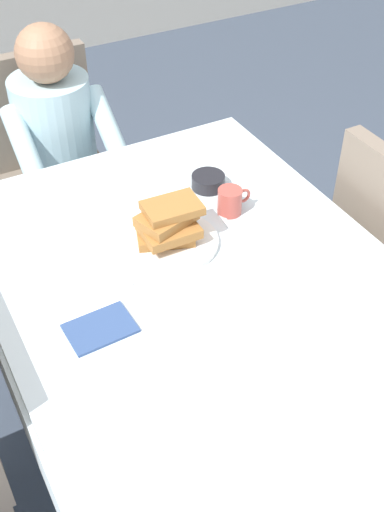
# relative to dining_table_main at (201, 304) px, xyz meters

# --- Properties ---
(ground_plane) EXTENTS (14.00, 14.00, 0.00)m
(ground_plane) POSITION_rel_dining_table_main_xyz_m (0.00, 0.00, -0.65)
(ground_plane) COLOR #3D4756
(dining_table_main) EXTENTS (1.12, 1.52, 0.74)m
(dining_table_main) POSITION_rel_dining_table_main_xyz_m (0.00, 0.00, 0.00)
(dining_table_main) COLOR silver
(dining_table_main) RESTS_ON ground
(chair_diner) EXTENTS (0.44, 0.45, 0.93)m
(chair_diner) POSITION_rel_dining_table_main_xyz_m (-0.06, 1.17, -0.12)
(chair_diner) COLOR #7A6B5B
(chair_diner) RESTS_ON ground
(diner_person) EXTENTS (0.40, 0.43, 1.12)m
(diner_person) POSITION_rel_dining_table_main_xyz_m (-0.06, 1.01, 0.02)
(diner_person) COLOR silver
(diner_person) RESTS_ON ground
(plate_breakfast) EXTENTS (0.28, 0.28, 0.02)m
(plate_breakfast) POSITION_rel_dining_table_main_xyz_m (0.00, 0.18, 0.10)
(plate_breakfast) COLOR white
(plate_breakfast) RESTS_ON dining_table_main
(breakfast_stack) EXTENTS (0.21, 0.17, 0.11)m
(breakfast_stack) POSITION_rel_dining_table_main_xyz_m (-0.00, 0.19, 0.16)
(breakfast_stack) COLOR #A36B33
(breakfast_stack) RESTS_ON plate_breakfast
(cup_coffee) EXTENTS (0.11, 0.08, 0.08)m
(cup_coffee) POSITION_rel_dining_table_main_xyz_m (0.23, 0.23, 0.13)
(cup_coffee) COLOR #B24C42
(cup_coffee) RESTS_ON dining_table_main
(bowl_butter) EXTENTS (0.11, 0.11, 0.04)m
(bowl_butter) POSITION_rel_dining_table_main_xyz_m (0.24, 0.38, 0.11)
(bowl_butter) COLOR black
(bowl_butter) RESTS_ON dining_table_main
(fork_left_of_plate) EXTENTS (0.03, 0.18, 0.00)m
(fork_left_of_plate) POSITION_rel_dining_table_main_xyz_m (-0.19, 0.16, 0.09)
(fork_left_of_plate) COLOR silver
(fork_left_of_plate) RESTS_ON dining_table_main
(knife_right_of_plate) EXTENTS (0.03, 0.20, 0.00)m
(knife_right_of_plate) POSITION_rel_dining_table_main_xyz_m (0.19, 0.16, 0.09)
(knife_right_of_plate) COLOR silver
(knife_right_of_plate) RESTS_ON dining_table_main
(spoon_near_edge) EXTENTS (0.15, 0.02, 0.00)m
(spoon_near_edge) POSITION_rel_dining_table_main_xyz_m (0.02, -0.10, 0.09)
(spoon_near_edge) COLOR silver
(spoon_near_edge) RESTS_ON dining_table_main
(napkin_folded) EXTENTS (0.17, 0.13, 0.01)m
(napkin_folded) POSITION_rel_dining_table_main_xyz_m (-0.31, -0.03, 0.09)
(napkin_folded) COLOR #334C7F
(napkin_folded) RESTS_ON dining_table_main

